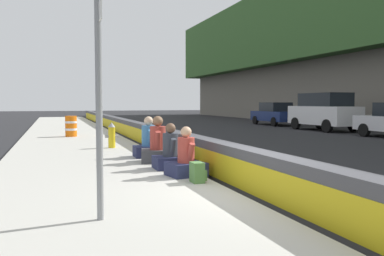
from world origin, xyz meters
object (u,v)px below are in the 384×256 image
seated_person_middle (171,154)px  parked_car_midline (275,114)px  route_sign_post (99,64)px  seated_person_far (149,144)px  backpack (198,173)px  construction_barrel (71,126)px  fire_hydrant (112,135)px  seated_person_foreground (186,160)px  seated_person_rear (158,148)px  parked_car_fourth (324,111)px

seated_person_middle → parked_car_midline: parked_car_midline is taller
route_sign_post → parked_car_midline: bearing=-35.1°
parked_car_midline → seated_person_far: bearing=139.8°
backpack → parked_car_midline: (19.68, -13.15, 0.53)m
seated_person_middle → construction_barrel: seated_person_middle is taller
seated_person_far → construction_barrel: 8.28m
fire_hydrant → seated_person_middle: size_ratio=0.81×
seated_person_foreground → seated_person_rear: size_ratio=0.87×
route_sign_post → parked_car_fourth: route_sign_post is taller
seated_person_middle → parked_car_midline: (17.87, -13.19, 0.38)m
route_sign_post → seated_person_rear: 5.64m
seated_person_foreground → seated_person_far: size_ratio=0.91×
fire_hydrant → construction_barrel: 5.48m
seated_person_middle → parked_car_midline: bearing=-36.4°
seated_person_foreground → backpack: 0.79m
seated_person_foreground → construction_barrel: 11.51m
fire_hydrant → seated_person_middle: seated_person_middle is taller
fire_hydrant → seated_person_rear: seated_person_rear is taller
seated_person_far → construction_barrel: (8.08, 1.83, 0.11)m
fire_hydrant → seated_person_foreground: 6.04m
route_sign_post → fire_hydrant: size_ratio=4.09×
backpack → parked_car_midline: size_ratio=0.09×
route_sign_post → seated_person_foreground: route_sign_post is taller
seated_person_rear → backpack: size_ratio=3.04×
fire_hydrant → seated_person_rear: 3.86m
seated_person_rear → parked_car_fourth: 16.67m
seated_person_foreground → parked_car_fourth: 18.08m
seated_person_foreground → backpack: (-0.78, 0.01, -0.14)m
seated_person_middle → seated_person_rear: 1.16m
route_sign_post → seated_person_middle: size_ratio=3.32×
seated_person_middle → backpack: seated_person_middle is taller
parked_car_midline → construction_barrel: bearing=116.7°
route_sign_post → parked_car_fourth: 21.55m
parked_car_midline → fire_hydrant: bearing=132.9°
seated_person_foreground → construction_barrel: size_ratio=1.12×
seated_person_rear → seated_person_middle: bearing=-179.0°
construction_barrel → seated_person_far: bearing=-167.2°
seated_person_foreground → seated_person_far: (3.28, 0.08, 0.03)m
seated_person_foreground → construction_barrel: seated_person_foreground is taller
seated_person_foreground → parked_car_fourth: (12.67, -12.88, 0.71)m
parked_car_fourth → parked_car_midline: (6.23, -0.26, -0.32)m
backpack → parked_car_midline: 23.68m
seated_person_middle → seated_person_far: seated_person_far is taller
construction_barrel → parked_car_fourth: size_ratio=0.20×
seated_person_rear → seated_person_far: bearing=0.3°
seated_person_rear → seated_person_far: 1.08m
route_sign_post → backpack: bearing=-46.3°
route_sign_post → seated_person_far: 6.61m
seated_person_rear → parked_car_fourth: parked_car_fourth is taller
seated_person_rear → backpack: (-2.98, -0.06, -0.19)m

